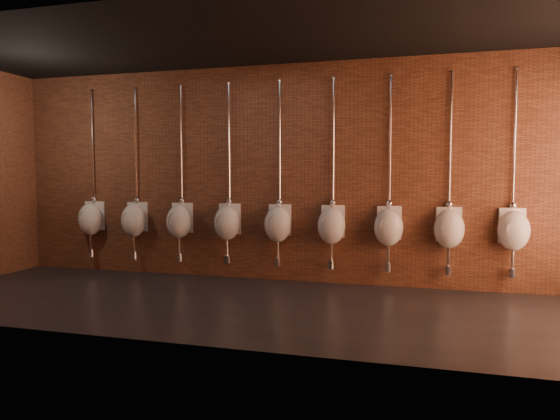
{
  "coord_description": "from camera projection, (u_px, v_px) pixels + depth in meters",
  "views": [
    {
      "loc": [
        2.05,
        -5.66,
        1.58
      ],
      "look_at": [
        0.26,
        0.9,
        1.1
      ],
      "focal_mm": 32.0,
      "sensor_mm": 36.0,
      "label": 1
    }
  ],
  "objects": [
    {
      "name": "urinal_2",
      "position": [
        179.0,
        220.0,
        7.73
      ],
      "size": [
        0.44,
        0.4,
        2.72
      ],
      "color": "white",
      "rests_on": "ground"
    },
    {
      "name": "urinal_7",
      "position": [
        449.0,
        228.0,
        6.68
      ],
      "size": [
        0.44,
        0.4,
        2.72
      ],
      "color": "white",
      "rests_on": "ground"
    },
    {
      "name": "urinal_0",
      "position": [
        91.0,
        218.0,
        8.15
      ],
      "size": [
        0.44,
        0.4,
        2.72
      ],
      "color": "white",
      "rests_on": "ground"
    },
    {
      "name": "room_shell",
      "position": [
        239.0,
        139.0,
        5.95
      ],
      "size": [
        8.54,
        3.04,
        3.22
      ],
      "color": "black",
      "rests_on": "ground"
    },
    {
      "name": "urinal_3",
      "position": [
        227.0,
        222.0,
        7.52
      ],
      "size": [
        0.44,
        0.4,
        2.72
      ],
      "color": "white",
      "rests_on": "ground"
    },
    {
      "name": "ground",
      "position": [
        240.0,
        304.0,
        6.09
      ],
      "size": [
        8.5,
        8.5,
        0.0
      ],
      "primitive_type": "plane",
      "color": "black",
      "rests_on": "ground"
    },
    {
      "name": "urinal_5",
      "position": [
        332.0,
        224.0,
        7.1
      ],
      "size": [
        0.44,
        0.4,
        2.72
      ],
      "color": "white",
      "rests_on": "ground"
    },
    {
      "name": "urinal_1",
      "position": [
        134.0,
        219.0,
        7.94
      ],
      "size": [
        0.44,
        0.4,
        2.72
      ],
      "color": "white",
      "rests_on": "ground"
    },
    {
      "name": "urinal_8",
      "position": [
        514.0,
        229.0,
        6.48
      ],
      "size": [
        0.44,
        0.4,
        2.72
      ],
      "color": "white",
      "rests_on": "ground"
    },
    {
      "name": "urinal_4",
      "position": [
        278.0,
        223.0,
        7.31
      ],
      "size": [
        0.44,
        0.4,
        2.72
      ],
      "color": "white",
      "rests_on": "ground"
    },
    {
      "name": "urinal_6",
      "position": [
        389.0,
        226.0,
        6.89
      ],
      "size": [
        0.44,
        0.4,
        2.72
      ],
      "color": "white",
      "rests_on": "ground"
    }
  ]
}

